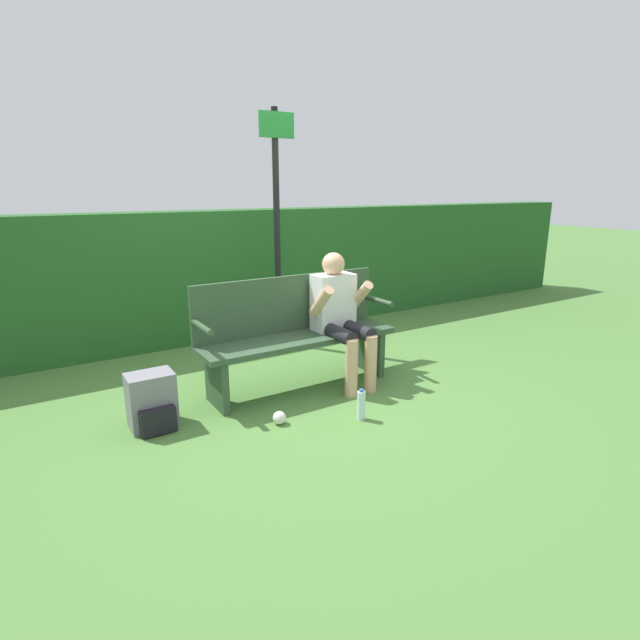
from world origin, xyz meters
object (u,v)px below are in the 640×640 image
at_px(person_seated, 340,312).
at_px(signpost, 277,215).
at_px(backpack, 152,402).
at_px(park_bench, 295,332).
at_px(water_bottle, 361,405).

relative_size(person_seated, signpost, 0.47).
relative_size(backpack, signpost, 0.16).
distance_m(backpack, signpost, 2.55).
distance_m(person_seated, backpack, 1.76).
xyz_separation_m(person_seated, signpost, (0.07, 1.33, 0.79)).
distance_m(park_bench, backpack, 1.36).
height_order(park_bench, signpost, signpost).
bearing_deg(park_bench, person_seated, -20.39).
relative_size(park_bench, backpack, 4.29).
bearing_deg(park_bench, signpost, 69.22).
bearing_deg(person_seated, backpack, -179.74).
xyz_separation_m(backpack, water_bottle, (1.40, -0.73, -0.08)).
height_order(backpack, signpost, signpost).
bearing_deg(park_bench, backpack, -173.50).
height_order(water_bottle, signpost, signpost).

